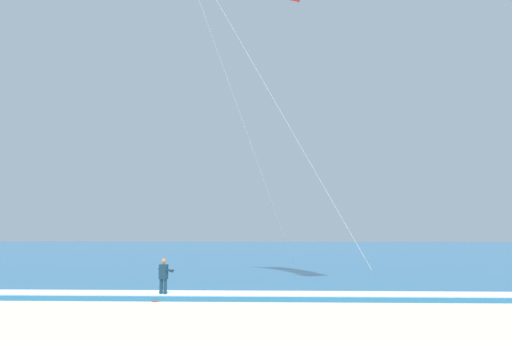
{
  "coord_description": "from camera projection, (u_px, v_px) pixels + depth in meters",
  "views": [
    {
      "loc": [
        2.82,
        -7.21,
        2.76
      ],
      "look_at": [
        1.83,
        17.52,
        5.77
      ],
      "focal_mm": 35.72,
      "sensor_mm": 36.0,
      "label": 1
    }
  ],
  "objects": [
    {
      "name": "kitesurfer",
      "position": [
        164.0,
        277.0,
        21.05
      ],
      "size": [
        0.65,
        0.64,
        1.69
      ],
      "color": "#143347",
      "rests_on": "ground"
    },
    {
      "name": "sea",
      "position": [
        259.0,
        249.0,
        79.86
      ],
      "size": [
        200.0,
        120.0,
        0.2
      ],
      "primitive_type": "cube",
      "color": "teal",
      "rests_on": "ground"
    },
    {
      "name": "surfboard",
      "position": [
        163.0,
        299.0,
        20.92
      ],
      "size": [
        0.93,
        1.46,
        0.09
      ],
      "color": "#E04C38",
      "rests_on": "ground"
    },
    {
      "name": "surf_foam",
      "position": [
        210.0,
        293.0,
        21.35
      ],
      "size": [
        200.0,
        1.74,
        0.04
      ],
      "primitive_type": "cube",
      "color": "white",
      "rests_on": "sea"
    }
  ]
}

